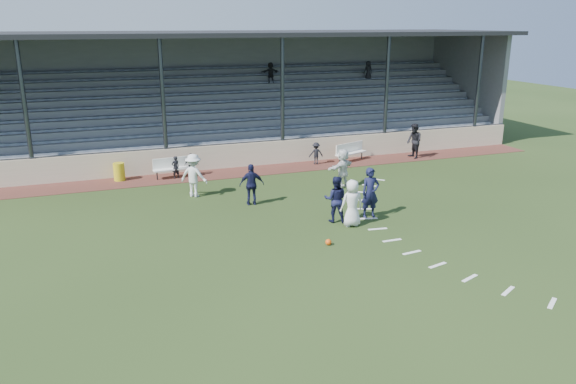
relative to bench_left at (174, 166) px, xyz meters
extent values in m
plane|color=#253817|center=(2.81, -10.61, -0.58)|extent=(90.00, 90.00, 0.00)
cube|color=#4F261F|center=(2.81, -0.11, -0.57)|extent=(34.00, 2.00, 0.02)
cube|color=beige|center=(2.81, 0.94, 0.02)|extent=(34.00, 0.18, 1.20)
cube|color=white|center=(0.00, -0.12, -0.13)|extent=(2.03, 0.59, 0.06)
cube|color=white|center=(0.00, 0.10, 0.12)|extent=(2.00, 0.25, 0.54)
cylinder|color=#32353A|center=(-0.85, -0.20, -0.36)|extent=(0.06, 0.06, 0.40)
cylinder|color=#32353A|center=(0.85, -0.04, -0.36)|extent=(0.06, 0.06, 0.40)
cube|color=white|center=(9.30, 0.04, -0.13)|extent=(2.01, 1.10, 0.06)
cube|color=white|center=(9.30, 0.26, 0.12)|extent=(1.89, 0.78, 0.54)
cylinder|color=#32353A|center=(8.50, -0.27, -0.36)|extent=(0.06, 0.06, 0.40)
cylinder|color=#32353A|center=(10.09, 0.35, -0.36)|extent=(0.06, 0.06, 0.40)
cylinder|color=gold|center=(-2.51, 0.30, -0.15)|extent=(0.52, 0.52, 0.83)
sphere|color=#F0510E|center=(3.46, -10.25, -0.48)|extent=(0.21, 0.21, 0.21)
imported|color=silver|center=(5.00, -8.83, 0.28)|extent=(0.86, 0.58, 1.72)
imported|color=#131636|center=(6.06, -8.21, 0.38)|extent=(0.73, 0.50, 1.92)
imported|color=#131636|center=(4.62, -8.22, 0.28)|extent=(1.04, 0.95, 1.74)
imported|color=silver|center=(0.32, -3.33, 0.33)|extent=(1.36, 1.26, 1.84)
imported|color=#131636|center=(2.30, -5.23, 0.26)|extent=(1.04, 0.56, 1.69)
imported|color=silver|center=(6.80, -4.20, 0.29)|extent=(1.68, 1.24, 1.75)
imported|color=black|center=(12.81, -0.44, 0.37)|extent=(0.71, 0.91, 1.86)
imported|color=black|center=(0.02, -0.23, -0.03)|extent=(0.46, 0.38, 1.08)
imported|color=black|center=(0.81, -0.04, -0.01)|extent=(0.68, 0.37, 1.11)
imported|color=black|center=(7.31, 0.10, 0.01)|extent=(0.79, 0.53, 1.14)
cube|color=slate|center=(2.81, 1.49, 0.02)|extent=(34.00, 0.80, 1.20)
cube|color=slate|center=(2.81, 1.59, 0.67)|extent=(33.00, 0.28, 0.10)
cube|color=slate|center=(2.81, 2.29, 0.22)|extent=(34.00, 0.80, 1.60)
cube|color=slate|center=(2.81, 2.39, 1.07)|extent=(33.00, 0.28, 0.10)
cube|color=slate|center=(2.81, 3.09, 0.42)|extent=(34.00, 0.80, 2.00)
cube|color=slate|center=(2.81, 3.19, 1.47)|extent=(33.00, 0.28, 0.10)
cube|color=slate|center=(2.81, 3.89, 0.62)|extent=(34.00, 0.80, 2.40)
cube|color=slate|center=(2.81, 3.99, 1.87)|extent=(33.00, 0.28, 0.10)
cube|color=slate|center=(2.81, 4.69, 0.82)|extent=(34.00, 0.80, 2.80)
cube|color=slate|center=(2.81, 4.79, 2.27)|extent=(33.00, 0.28, 0.10)
cube|color=slate|center=(2.81, 5.49, 1.02)|extent=(34.00, 0.80, 3.20)
cube|color=slate|center=(2.81, 5.59, 2.67)|extent=(33.00, 0.28, 0.10)
cube|color=slate|center=(2.81, 6.29, 1.22)|extent=(34.00, 0.80, 3.60)
cube|color=slate|center=(2.81, 6.39, 3.07)|extent=(33.00, 0.28, 0.10)
cube|color=slate|center=(2.81, 7.09, 1.42)|extent=(34.00, 0.80, 4.00)
cube|color=slate|center=(2.81, 7.19, 3.47)|extent=(33.00, 0.28, 0.10)
cube|color=slate|center=(2.81, 7.89, 1.62)|extent=(34.00, 0.80, 4.40)
cube|color=slate|center=(2.81, 7.99, 3.87)|extent=(33.00, 0.28, 0.10)
cube|color=slate|center=(2.81, 8.49, 2.62)|extent=(34.00, 0.40, 6.40)
cube|color=slate|center=(19.66, 4.89, 2.62)|extent=(0.30, 7.80, 6.40)
cube|color=black|center=(2.81, 4.59, 5.92)|extent=(34.60, 9.00, 0.22)
cylinder|color=#32353A|center=(-6.19, 1.04, 2.67)|extent=(0.20, 0.20, 6.50)
cylinder|color=#32353A|center=(-0.19, 1.04, 2.67)|extent=(0.20, 0.20, 6.50)
cylinder|color=#32353A|center=(5.81, 1.04, 2.67)|extent=(0.20, 0.20, 6.50)
cylinder|color=#32353A|center=(11.81, 1.04, 2.67)|extent=(0.20, 0.20, 6.50)
cylinder|color=#32353A|center=(17.81, 1.04, 2.67)|extent=(0.20, 0.20, 6.50)
cylinder|color=#32353A|center=(2.81, 0.94, 0.67)|extent=(34.00, 0.05, 0.05)
imported|color=black|center=(13.43, 6.33, 3.59)|extent=(0.57, 0.38, 1.14)
imported|color=black|center=(6.91, 6.33, 3.63)|extent=(1.16, 0.47, 1.22)
cube|color=white|center=(8.93, -3.60, -0.58)|extent=(0.54, 0.61, 0.01)
cube|color=white|center=(8.10, -4.39, -0.58)|extent=(0.59, 0.56, 0.01)
cube|color=white|center=(7.38, -5.27, -0.58)|extent=(0.64, 0.51, 0.01)
cube|color=white|center=(6.77, -6.24, -0.58)|extent=(0.67, 0.44, 0.01)
cube|color=white|center=(6.29, -7.27, -0.58)|extent=(0.70, 0.37, 0.01)
cube|color=white|center=(5.94, -8.35, -0.58)|extent=(0.71, 0.29, 0.01)
cube|color=white|center=(5.73, -9.47, -0.58)|extent=(0.71, 0.21, 0.01)
cube|color=white|center=(5.66, -10.61, -0.58)|extent=(0.70, 0.12, 0.01)
cube|color=white|center=(5.73, -11.75, -0.58)|extent=(0.71, 0.21, 0.01)
cube|color=white|center=(5.94, -12.87, -0.58)|extent=(0.71, 0.29, 0.01)
cube|color=white|center=(6.29, -13.96, -0.58)|extent=(0.70, 0.37, 0.01)
cube|color=white|center=(6.77, -14.99, -0.58)|extent=(0.67, 0.44, 0.01)
cube|color=white|center=(7.38, -15.95, -0.58)|extent=(0.64, 0.51, 0.01)
camera|label=1|loc=(-3.67, -26.07, 6.51)|focal=35.00mm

